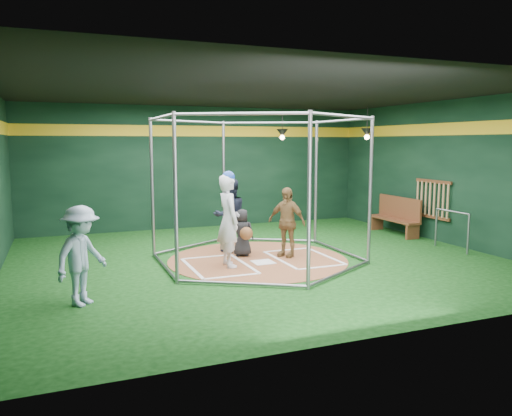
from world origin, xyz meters
name	(u,v)px	position (x,y,z in m)	size (l,w,h in m)	color
room_shell	(258,177)	(0.00, 0.01, 1.75)	(10.10, 9.10, 3.53)	#0C360C
clay_disc	(258,260)	(0.00, 0.00, 0.01)	(3.80, 3.80, 0.01)	brown
home_plate	(263,262)	(0.00, -0.30, 0.02)	(0.43, 0.43, 0.01)	white
batter_box_left	(218,266)	(-0.95, -0.25, 0.02)	(1.17, 1.77, 0.01)	white
batter_box_right	(303,258)	(0.95, -0.25, 0.02)	(1.17, 1.77, 0.01)	white
batting_cage	(258,190)	(0.00, 0.00, 1.50)	(4.05, 4.67, 3.00)	gray
bat_rack	(432,199)	(4.93, 0.40, 1.05)	(0.07, 1.25, 0.98)	brown
pendant_lamp_near	(282,133)	(2.20, 3.60, 2.74)	(0.34, 0.34, 0.90)	black
pendant_lamp_far	(367,133)	(4.00, 2.00, 2.74)	(0.34, 0.34, 0.90)	black
batter_figure	(229,219)	(-0.75, -0.32, 0.96)	(0.44, 0.67, 1.91)	silver
visitor_leopard	(287,222)	(0.69, 0.05, 0.77)	(0.89, 0.37, 1.51)	#A27B45
catcher_figure	(243,233)	(-0.19, 0.41, 0.53)	(0.58, 0.62, 1.03)	black
umpire	(230,215)	(-0.28, 0.98, 0.84)	(0.80, 0.63, 1.65)	black
bystander_blue	(81,256)	(-3.59, -1.75, 0.77)	(0.99, 0.57, 1.54)	#9AB3CC
dugout_bench	(397,215)	(4.63, 1.42, 0.52)	(0.41, 1.74, 1.02)	brown
steel_railing	(452,224)	(4.55, -0.72, 0.61)	(0.05, 1.07, 0.92)	gray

